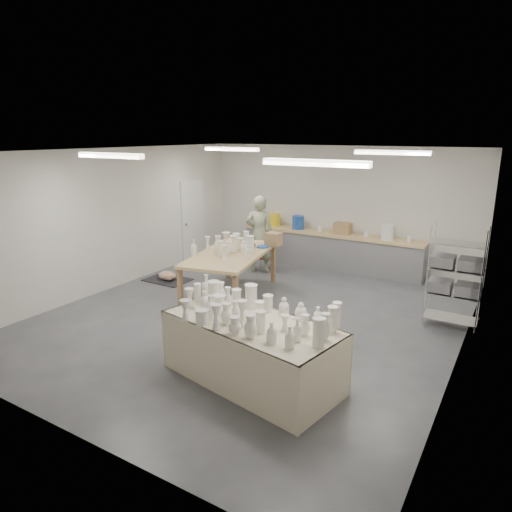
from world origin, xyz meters
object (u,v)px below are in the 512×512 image
Objects in this scene: work_table at (235,251)px; red_stool at (265,258)px; drying_table at (251,348)px; potter at (260,234)px.

red_stool is at bearing 89.50° from work_table.
drying_table reaches higher than red_stool.
potter is (-0.41, 1.70, -0.00)m from work_table.
work_table reaches higher than red_stool.
drying_table is at bearing -62.05° from red_stool.
work_table reaches higher than drying_table.
drying_table is at bearing 100.62° from potter.
work_table is at bearing 84.81° from potter.
red_stool is at bearing -108.75° from potter.
potter reaches higher than red_stool.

